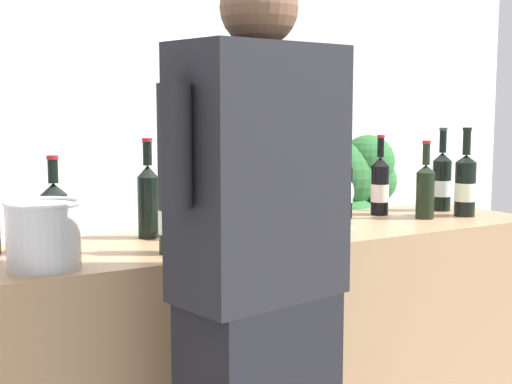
{
  "coord_description": "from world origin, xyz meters",
  "views": [
    {
      "loc": [
        -1.3,
        -2.16,
        1.45
      ],
      "look_at": [
        -0.04,
        0.0,
        1.14
      ],
      "focal_mm": 50.82,
      "sensor_mm": 36.0,
      "label": 1
    }
  ],
  "objects_px": {
    "wine_bottle_3": "(343,188)",
    "wine_bottle_1": "(171,212)",
    "wine_bottle_0": "(380,186)",
    "wine_bottle_4": "(148,198)",
    "ice_bucket": "(44,234)",
    "wine_bottle_2": "(442,181)",
    "wine_bottle_5": "(425,189)",
    "person_guest": "(259,326)",
    "potted_shrub": "(352,216)",
    "wine_glass": "(344,194)",
    "wine_bottle_8": "(54,216)",
    "wine_bottle_6": "(239,209)",
    "wine_bottle_9": "(335,200)",
    "wine_bottle_10": "(241,201)",
    "wine_bottle_11": "(465,185)",
    "person_server": "(292,236)"
  },
  "relations": [
    {
      "from": "wine_bottle_6",
      "to": "person_guest",
      "type": "distance_m",
      "value": 0.62
    },
    {
      "from": "wine_bottle_2",
      "to": "wine_bottle_3",
      "type": "bearing_deg",
      "value": 172.74
    },
    {
      "from": "person_server",
      "to": "wine_bottle_9",
      "type": "bearing_deg",
      "value": -112.51
    },
    {
      "from": "wine_bottle_6",
      "to": "wine_bottle_11",
      "type": "distance_m",
      "value": 1.04
    },
    {
      "from": "ice_bucket",
      "to": "person_server",
      "type": "height_order",
      "value": "person_server"
    },
    {
      "from": "person_guest",
      "to": "wine_bottle_4",
      "type": "bearing_deg",
      "value": 91.34
    },
    {
      "from": "wine_bottle_3",
      "to": "potted_shrub",
      "type": "relative_size",
      "value": 0.26
    },
    {
      "from": "wine_bottle_1",
      "to": "wine_bottle_4",
      "type": "xyz_separation_m",
      "value": [
        0.04,
        0.27,
        0.01
      ]
    },
    {
      "from": "wine_bottle_8",
      "to": "wine_bottle_0",
      "type": "bearing_deg",
      "value": 3.92
    },
    {
      "from": "wine_bottle_3",
      "to": "wine_bottle_1",
      "type": "bearing_deg",
      "value": -161.61
    },
    {
      "from": "wine_bottle_6",
      "to": "potted_shrub",
      "type": "xyz_separation_m",
      "value": [
        1.57,
        1.41,
        -0.34
      ]
    },
    {
      "from": "wine_bottle_0",
      "to": "wine_bottle_1",
      "type": "xyz_separation_m",
      "value": [
        -1.05,
        -0.27,
        0.01
      ]
    },
    {
      "from": "wine_bottle_5",
      "to": "wine_bottle_4",
      "type": "bearing_deg",
      "value": 171.32
    },
    {
      "from": "wine_bottle_1",
      "to": "wine_bottle_4",
      "type": "distance_m",
      "value": 0.28
    },
    {
      "from": "wine_bottle_3",
      "to": "wine_glass",
      "type": "xyz_separation_m",
      "value": [
        -0.15,
        -0.2,
        0.01
      ]
    },
    {
      "from": "wine_bottle_3",
      "to": "wine_bottle_5",
      "type": "xyz_separation_m",
      "value": [
        0.27,
        -0.19,
        -0.0
      ]
    },
    {
      "from": "wine_bottle_6",
      "to": "person_guest",
      "type": "relative_size",
      "value": 0.17
    },
    {
      "from": "ice_bucket",
      "to": "potted_shrub",
      "type": "bearing_deg",
      "value": 33.78
    },
    {
      "from": "wine_bottle_0",
      "to": "wine_bottle_4",
      "type": "relative_size",
      "value": 0.96
    },
    {
      "from": "wine_bottle_11",
      "to": "person_guest",
      "type": "xyz_separation_m",
      "value": [
        -1.27,
        -0.51,
        -0.25
      ]
    },
    {
      "from": "wine_bottle_1",
      "to": "wine_bottle_4",
      "type": "bearing_deg",
      "value": 82.44
    },
    {
      "from": "wine_glass",
      "to": "wine_bottle_8",
      "type": "bearing_deg",
      "value": 175.17
    },
    {
      "from": "ice_bucket",
      "to": "person_guest",
      "type": "bearing_deg",
      "value": -44.55
    },
    {
      "from": "wine_bottle_1",
      "to": "wine_bottle_11",
      "type": "relative_size",
      "value": 0.98
    },
    {
      "from": "wine_bottle_0",
      "to": "wine_bottle_4",
      "type": "distance_m",
      "value": 1.01
    },
    {
      "from": "wine_bottle_10",
      "to": "wine_bottle_9",
      "type": "bearing_deg",
      "value": -31.27
    },
    {
      "from": "wine_bottle_9",
      "to": "wine_bottle_8",
      "type": "bearing_deg",
      "value": 168.74
    },
    {
      "from": "wine_bottle_3",
      "to": "wine_bottle_6",
      "type": "distance_m",
      "value": 0.63
    },
    {
      "from": "wine_bottle_3",
      "to": "potted_shrub",
      "type": "height_order",
      "value": "wine_bottle_3"
    },
    {
      "from": "wine_bottle_0",
      "to": "wine_glass",
      "type": "bearing_deg",
      "value": -150.71
    },
    {
      "from": "wine_bottle_2",
      "to": "wine_bottle_11",
      "type": "distance_m",
      "value": 0.16
    },
    {
      "from": "wine_bottle_0",
      "to": "wine_bottle_11",
      "type": "relative_size",
      "value": 0.91
    },
    {
      "from": "wine_bottle_8",
      "to": "wine_bottle_11",
      "type": "height_order",
      "value": "wine_bottle_11"
    },
    {
      "from": "wine_bottle_1",
      "to": "ice_bucket",
      "type": "relative_size",
      "value": 1.67
    },
    {
      "from": "wine_bottle_6",
      "to": "wine_bottle_4",
      "type": "bearing_deg",
      "value": 142.51
    },
    {
      "from": "ice_bucket",
      "to": "wine_bottle_8",
      "type": "bearing_deg",
      "value": 66.96
    },
    {
      "from": "wine_bottle_3",
      "to": "wine_bottle_10",
      "type": "height_order",
      "value": "wine_bottle_10"
    },
    {
      "from": "wine_bottle_8",
      "to": "wine_bottle_10",
      "type": "height_order",
      "value": "wine_bottle_10"
    },
    {
      "from": "wine_bottle_6",
      "to": "person_server",
      "type": "relative_size",
      "value": 0.18
    },
    {
      "from": "wine_bottle_1",
      "to": "potted_shrub",
      "type": "relative_size",
      "value": 0.28
    },
    {
      "from": "wine_bottle_4",
      "to": "wine_bottle_6",
      "type": "distance_m",
      "value": 0.32
    },
    {
      "from": "wine_bottle_4",
      "to": "person_server",
      "type": "xyz_separation_m",
      "value": [
        0.89,
        0.46,
        -0.29
      ]
    },
    {
      "from": "wine_bottle_9",
      "to": "potted_shrub",
      "type": "xyz_separation_m",
      "value": [
        1.24,
        1.5,
        -0.36
      ]
    },
    {
      "from": "wine_bottle_1",
      "to": "ice_bucket",
      "type": "xyz_separation_m",
      "value": [
        -0.39,
        -0.01,
        -0.03
      ]
    },
    {
      "from": "wine_bottle_4",
      "to": "ice_bucket",
      "type": "relative_size",
      "value": 1.62
    },
    {
      "from": "wine_bottle_5",
      "to": "wine_bottle_9",
      "type": "distance_m",
      "value": 0.54
    },
    {
      "from": "wine_bottle_6",
      "to": "wine_bottle_9",
      "type": "distance_m",
      "value": 0.34
    },
    {
      "from": "wine_bottle_2",
      "to": "wine_bottle_5",
      "type": "distance_m",
      "value": 0.25
    },
    {
      "from": "wine_bottle_3",
      "to": "wine_bottle_10",
      "type": "xyz_separation_m",
      "value": [
        -0.54,
        -0.13,
        -0.0
      ]
    },
    {
      "from": "wine_bottle_2",
      "to": "wine_bottle_8",
      "type": "relative_size",
      "value": 1.17
    }
  ]
}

